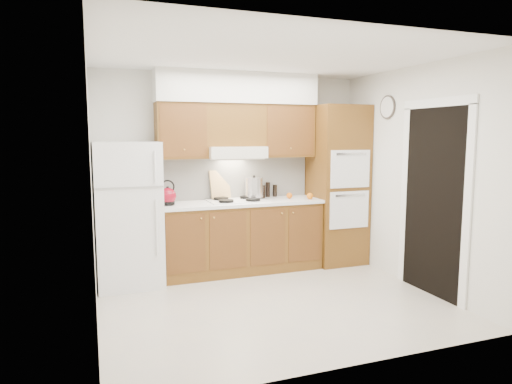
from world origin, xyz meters
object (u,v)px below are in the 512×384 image
oven_cabinet (337,185)px  kettle (168,196)px  fridge (128,214)px  stock_pot (254,187)px

oven_cabinet → kettle: (-2.37, -0.01, -0.05)m
fridge → stock_pot: 1.68m
oven_cabinet → kettle: size_ratio=10.62×
oven_cabinet → stock_pot: bearing=173.5°
oven_cabinet → stock_pot: 1.20m
oven_cabinet → stock_pot: (-1.19, 0.14, -0.00)m
oven_cabinet → fridge: bearing=-179.3°
fridge → oven_cabinet: 2.86m
fridge → kettle: 0.51m
fridge → kettle: size_ratio=8.30×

